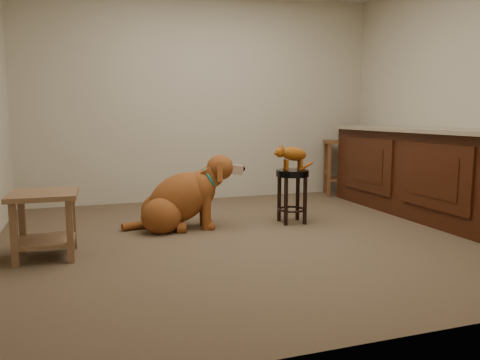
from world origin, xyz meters
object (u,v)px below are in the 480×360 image
object	(u,v)px
padded_stool	(292,185)
golden_retriever	(181,200)
wood_stool	(339,167)
tabby_kitten	(292,155)
side_table	(45,215)

from	to	relation	value
padded_stool	golden_retriever	size ratio (longest dim) A/B	0.46
wood_stool	golden_retriever	xyz separation A→B (m)	(-2.40, -1.18, -0.10)
tabby_kitten	golden_retriever	bearing A→B (deg)	178.76
side_table	golden_retriever	size ratio (longest dim) A/B	0.43
wood_stool	side_table	world-z (taller)	wood_stool
padded_stool	wood_stool	size ratio (longest dim) A/B	0.72
side_table	tabby_kitten	xyz separation A→B (m)	(2.25, 0.47, 0.35)
golden_retriever	tabby_kitten	world-z (taller)	tabby_kitten
wood_stool	tabby_kitten	world-z (taller)	tabby_kitten
wood_stool	tabby_kitten	bearing A→B (deg)	-135.38
wood_stool	tabby_kitten	xyz separation A→B (m)	(-1.30, -1.29, 0.30)
wood_stool	side_table	xyz separation A→B (m)	(-3.55, -1.75, -0.05)
wood_stool	padded_stool	bearing A→B (deg)	-135.11
wood_stool	side_table	distance (m)	3.96
wood_stool	golden_retriever	bearing A→B (deg)	-153.81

